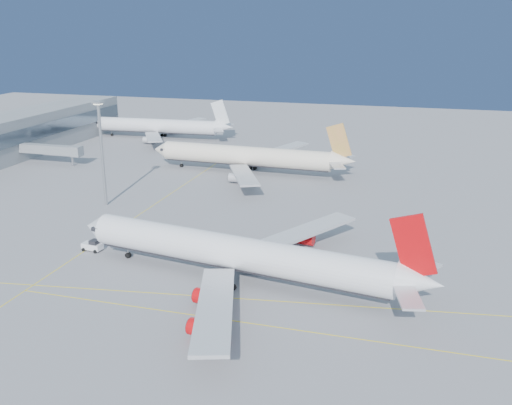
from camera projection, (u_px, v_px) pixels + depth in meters
name	position (u px, v px, depth m)	size (l,w,h in m)	color
ground	(256.00, 285.00, 106.46)	(500.00, 500.00, 0.00)	slate
terminal	(23.00, 133.00, 212.38)	(18.40, 110.00, 15.00)	gray
jet_bridge	(54.00, 150.00, 195.42)	(23.60, 3.60, 6.90)	gray
taxiway_lines	(195.00, 263.00, 116.14)	(118.86, 140.00, 0.02)	yellow
airliner_virgin	(242.00, 254.00, 106.43)	(73.19, 65.12, 18.09)	white
airliner_etihad	(250.00, 156.00, 184.49)	(68.70, 63.53, 17.95)	beige
airliner_third	(160.00, 126.00, 240.26)	(63.75, 58.73, 17.10)	white
pushback_tug	(93.00, 245.00, 122.23)	(4.56, 3.06, 2.45)	white
light_mast	(101.00, 145.00, 148.33)	(2.40, 2.40, 27.73)	gray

